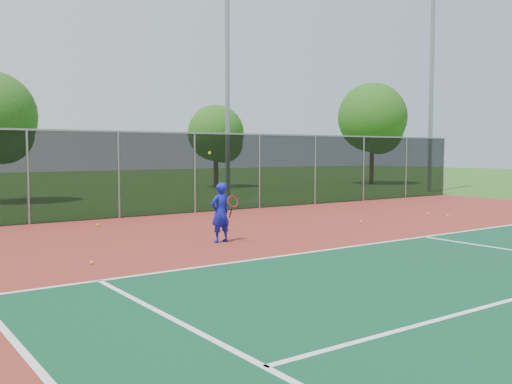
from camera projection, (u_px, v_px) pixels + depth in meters
ground at (480, 264)px, 11.78m from camera, size 120.00×120.00×0.00m
court_apron at (404, 250)px, 13.40m from camera, size 30.00×20.00×0.02m
fence_back at (195, 172)px, 21.42m from camera, size 30.00×0.06×3.03m
tennis_player at (220, 212)px, 14.49m from camera, size 0.60×0.62×2.31m
practice_ball_0 at (361, 222)px, 18.46m from camera, size 0.07×0.07×0.07m
practice_ball_1 at (92, 263)px, 11.69m from camera, size 0.07×0.07×0.07m
practice_ball_3 at (448, 216)px, 20.17m from camera, size 0.07×0.07×0.07m
practice_ball_4 at (98, 225)px, 17.71m from camera, size 0.07×0.07×0.07m
practice_ball_5 at (427, 214)px, 20.88m from camera, size 0.07×0.07×0.07m
floodlight_n at (227, 57)px, 29.07m from camera, size 0.90×0.40×12.75m
floodlight_ne at (432, 66)px, 32.41m from camera, size 0.90×0.40×12.75m
tree_back_mid at (218, 136)px, 36.58m from camera, size 3.62×3.62×5.31m
tree_back_right at (374, 121)px, 39.95m from camera, size 4.85×4.85×7.12m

